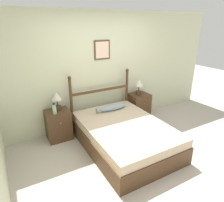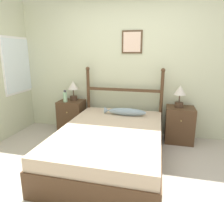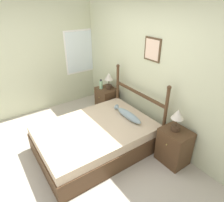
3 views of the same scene
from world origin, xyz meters
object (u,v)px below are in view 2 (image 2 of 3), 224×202
(bed, at_px, (111,145))
(nightstand_left, at_px, (72,116))
(nightstand_right, at_px, (179,125))
(table_lamp_right, at_px, (180,93))
(bottle, at_px, (65,97))
(table_lamp_left, at_px, (73,88))
(fish_pillow, at_px, (125,112))

(bed, height_order, nightstand_left, nightstand_left)
(nightstand_right, height_order, table_lamp_right, table_lamp_right)
(bed, relative_size, table_lamp_right, 5.35)
(table_lamp_right, xyz_separation_m, bottle, (-2.09, -0.11, -0.14))
(bed, height_order, nightstand_right, nightstand_right)
(nightstand_left, distance_m, nightstand_right, 2.06)
(nightstand_right, bearing_deg, table_lamp_left, 178.64)
(nightstand_left, bearing_deg, table_lamp_left, 54.50)
(bottle, bearing_deg, table_lamp_left, 56.05)
(bed, bearing_deg, table_lamp_right, 42.75)
(bed, bearing_deg, fish_pillow, 81.19)
(bed, relative_size, table_lamp_left, 5.35)
(fish_pillow, bearing_deg, nightstand_right, 15.69)
(bottle, distance_m, fish_pillow, 1.22)
(bottle, relative_size, fish_pillow, 0.32)
(table_lamp_right, bearing_deg, bed, -137.25)
(bottle, bearing_deg, table_lamp_right, 2.89)
(table_lamp_left, bearing_deg, bed, -44.17)
(nightstand_left, bearing_deg, nightstand_right, 0.00)
(nightstand_right, distance_m, table_lamp_left, 2.10)
(nightstand_right, xyz_separation_m, bottle, (-2.13, -0.11, 0.42))
(nightstand_right, height_order, bottle, bottle)
(table_lamp_right, bearing_deg, fish_pillow, -163.75)
(nightstand_left, height_order, table_lamp_left, table_lamp_left)
(table_lamp_right, relative_size, bottle, 1.64)
(bed, height_order, table_lamp_left, table_lamp_left)
(bed, relative_size, bottle, 8.76)
(nightstand_left, distance_m, fish_pillow, 1.19)
(fish_pillow, bearing_deg, table_lamp_right, 16.25)
(bed, xyz_separation_m, nightstand_right, (1.03, 0.92, 0.07))
(table_lamp_right, distance_m, fish_pillow, 0.98)
(bed, distance_m, table_lamp_right, 1.49)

